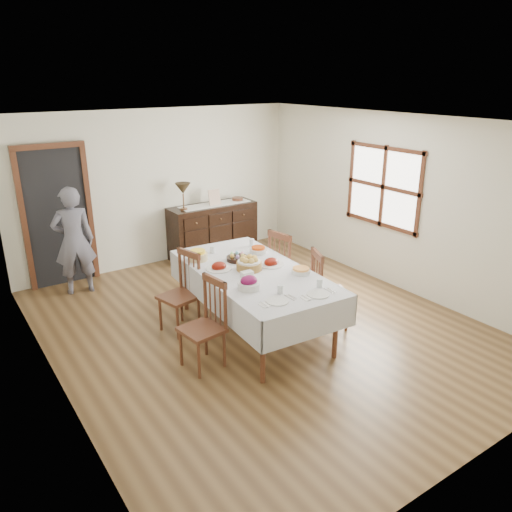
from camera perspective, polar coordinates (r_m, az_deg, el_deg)
ground at (r=6.60m, az=0.49°, el=-8.03°), size 6.00×6.00×0.00m
room_shell at (r=6.27m, az=-2.77°, el=6.53°), size 5.02×6.02×2.65m
dining_table at (r=6.17m, az=-0.31°, el=-2.51°), size 1.39×2.50×0.83m
chair_left_near at (r=5.58m, az=-5.78°, el=-7.65°), size 0.48×0.48×1.03m
chair_left_far at (r=6.39m, az=-8.48°, el=-4.01°), size 0.52×0.52×1.03m
chair_right_near at (r=6.44m, az=8.04°, el=-3.75°), size 0.57×0.57×1.04m
chair_right_far at (r=7.05m, az=3.48°, el=-1.24°), size 0.51×0.51×1.08m
sideboard at (r=8.97m, az=-4.95°, el=2.93°), size 1.58×0.57×0.95m
person at (r=7.76m, az=-20.15°, el=2.02°), size 0.59×0.43×1.73m
bread_basket at (r=6.14m, az=-0.80°, el=-0.92°), size 0.31×0.31×0.18m
egg_basket at (r=6.46m, az=-2.15°, el=-0.22°), size 0.28×0.28×0.11m
ham_platter_a at (r=6.18m, az=-4.27°, el=-1.26°), size 0.32×0.32×0.11m
ham_platter_b at (r=6.31m, az=1.74°, el=-0.79°), size 0.33×0.33×0.11m
beet_bowl at (r=5.60m, az=-0.83°, el=-3.15°), size 0.25×0.25×0.16m
carrot_bowl at (r=6.71m, az=0.26°, el=0.66°), size 0.23×0.23×0.09m
pineapple_bowl at (r=6.51m, az=-6.68°, el=0.06°), size 0.26×0.26×0.14m
casserole_dish at (r=6.06m, az=5.16°, el=-1.68°), size 0.23×0.23×0.07m
butter_dish at (r=5.93m, az=-1.04°, el=-2.09°), size 0.15×0.10×0.07m
setting_left at (r=5.38m, az=2.52°, el=-4.70°), size 0.43×0.31×0.10m
setting_right at (r=5.57m, az=7.13°, el=-3.93°), size 0.43×0.31×0.10m
glass_far_a at (r=6.75m, az=-4.99°, el=0.75°), size 0.07×0.07×0.10m
glass_far_b at (r=6.99m, az=-0.48°, el=1.54°), size 0.07×0.07×0.11m
runner at (r=8.87m, az=-4.73°, el=5.92°), size 1.30×0.35×0.01m
table_lamp at (r=8.48m, az=-8.36°, el=7.56°), size 0.26×0.26×0.46m
picture_frame at (r=8.78m, az=-4.77°, el=6.69°), size 0.22×0.08×0.28m
deco_bowl at (r=9.11m, az=-2.13°, el=6.52°), size 0.20×0.20×0.06m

